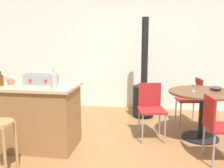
# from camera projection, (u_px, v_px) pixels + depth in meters

# --- Properties ---
(ground_plane) EXTENTS (8.80, 8.80, 0.00)m
(ground_plane) POSITION_uv_depth(u_px,v_px,m) (126.00, 154.00, 3.40)
(ground_plane) COLOR olive
(back_wall) EXTENTS (8.00, 0.10, 2.70)m
(back_wall) POSITION_uv_depth(u_px,v_px,m) (137.00, 49.00, 5.52)
(back_wall) COLOR silver
(back_wall) RESTS_ON ground_plane
(kitchen_island) EXTENTS (1.35, 0.73, 0.92)m
(kitchen_island) POSITION_uv_depth(u_px,v_px,m) (31.00, 116.00, 3.58)
(kitchen_island) COLOR olive
(kitchen_island) RESTS_ON ground_plane
(wooden_stool) EXTENTS (0.32, 0.32, 0.63)m
(wooden_stool) POSITION_uv_depth(u_px,v_px,m) (0.00, 136.00, 2.84)
(wooden_stool) COLOR #A37A4C
(wooden_stool) RESTS_ON ground_plane
(dining_table) EXTENTS (1.04, 1.04, 0.76)m
(dining_table) POSITION_uv_depth(u_px,v_px,m) (202.00, 103.00, 3.84)
(dining_table) COLOR black
(dining_table) RESTS_ON ground_plane
(folding_chair_far) EXTENTS (0.45, 0.45, 0.85)m
(folding_chair_far) POSITION_uv_depth(u_px,v_px,m) (192.00, 97.00, 4.58)
(folding_chair_far) COLOR maroon
(folding_chair_far) RESTS_ON ground_plane
(folding_chair_left) EXTENTS (0.47, 0.47, 0.87)m
(folding_chair_left) POSITION_uv_depth(u_px,v_px,m) (151.00, 106.00, 3.88)
(folding_chair_left) COLOR maroon
(folding_chair_left) RESTS_ON ground_plane
(folding_chair_right) EXTENTS (0.45, 0.45, 0.86)m
(folding_chair_right) POSITION_uv_depth(u_px,v_px,m) (218.00, 124.00, 3.09)
(folding_chair_right) COLOR maroon
(folding_chair_right) RESTS_ON ground_plane
(wood_stove) EXTENTS (0.44, 0.45, 1.98)m
(wood_stove) POSITION_uv_depth(u_px,v_px,m) (144.00, 94.00, 4.97)
(wood_stove) COLOR black
(wood_stove) RESTS_ON ground_plane
(toolbox) EXTENTS (0.46, 0.21, 0.17)m
(toolbox) POSITION_uv_depth(u_px,v_px,m) (41.00, 79.00, 3.52)
(toolbox) COLOR gray
(toolbox) RESTS_ON kitchen_island
(bottle_0) EXTENTS (0.08, 0.08, 0.27)m
(bottle_0) POSITION_uv_depth(u_px,v_px,m) (54.00, 81.00, 3.19)
(bottle_0) COLOR #B7B2AD
(bottle_0) RESTS_ON kitchen_island
(bottle_1) EXTENTS (0.07, 0.07, 0.19)m
(bottle_1) POSITION_uv_depth(u_px,v_px,m) (1.00, 81.00, 3.43)
(bottle_1) COLOR #603314
(bottle_1) RESTS_ON kitchen_island
(bottle_2) EXTENTS (0.07, 0.07, 0.19)m
(bottle_2) POSITION_uv_depth(u_px,v_px,m) (1.00, 79.00, 3.54)
(bottle_2) COLOR black
(bottle_2) RESTS_ON kitchen_island
(cup_0) EXTENTS (0.12, 0.08, 0.08)m
(cup_0) POSITION_uv_depth(u_px,v_px,m) (11.00, 82.00, 3.51)
(cup_0) COLOR #DB6651
(cup_0) RESTS_ON kitchen_island
(cup_1) EXTENTS (0.12, 0.08, 0.09)m
(cup_1) POSITION_uv_depth(u_px,v_px,m) (14.00, 80.00, 3.67)
(cup_1) COLOR white
(cup_1) RESTS_ON kitchen_island
(cup_3) EXTENTS (0.11, 0.07, 0.10)m
(cup_3) POSITION_uv_depth(u_px,v_px,m) (5.00, 79.00, 3.75)
(cup_3) COLOR tan
(cup_3) RESTS_ON kitchen_island
(wine_glass) EXTENTS (0.07, 0.07, 0.14)m
(wine_glass) POSITION_uv_depth(u_px,v_px,m) (194.00, 85.00, 3.79)
(wine_glass) COLOR silver
(wine_glass) RESTS_ON dining_table
(serving_bowl) EXTENTS (0.18, 0.18, 0.07)m
(serving_bowl) POSITION_uv_depth(u_px,v_px,m) (216.00, 88.00, 3.89)
(serving_bowl) COLOR #383838
(serving_bowl) RESTS_ON dining_table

